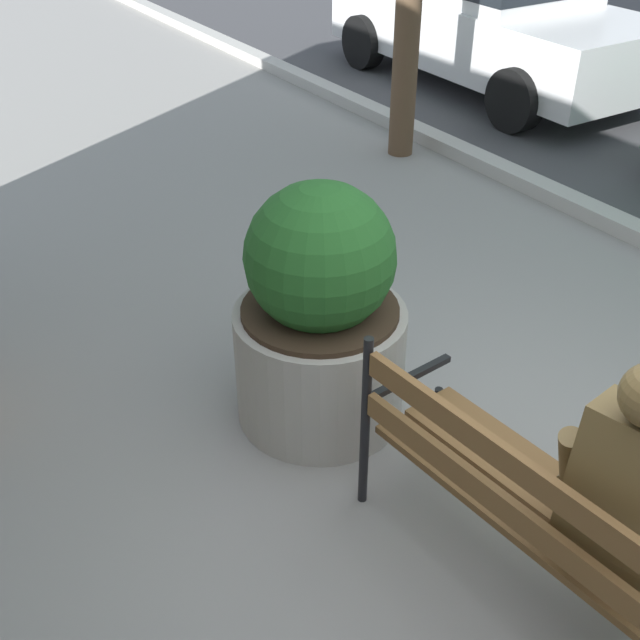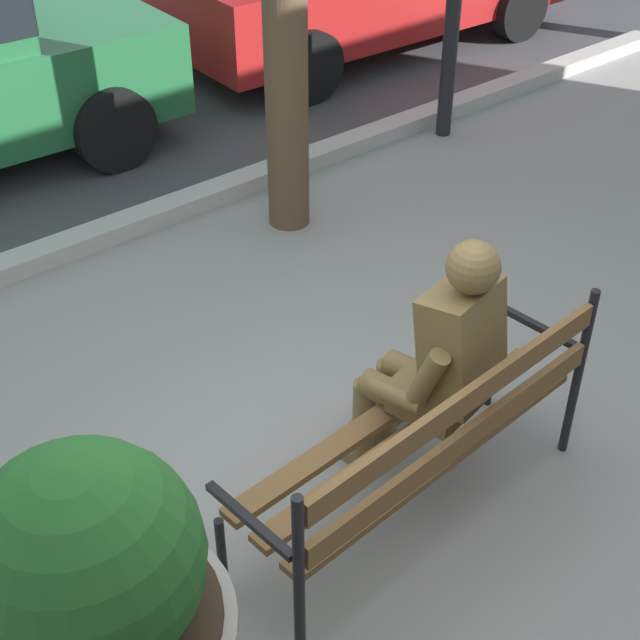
{
  "view_description": "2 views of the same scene",
  "coord_description": "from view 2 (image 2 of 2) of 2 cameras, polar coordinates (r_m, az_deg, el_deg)",
  "views": [
    {
      "loc": [
        1.38,
        -2.1,
        2.82
      ],
      "look_at": [
        -1.4,
        -0.25,
        0.6
      ],
      "focal_mm": 43.97,
      "sensor_mm": 36.0,
      "label": 1
    },
    {
      "loc": [
        -1.98,
        -2.1,
        3.19
      ],
      "look_at": [
        0.13,
        0.49,
        0.75
      ],
      "focal_mm": 51.16,
      "sensor_mm": 36.0,
      "label": 2
    }
  ],
  "objects": [
    {
      "name": "curb_stone",
      "position": [
        6.22,
        -15.2,
        4.59
      ],
      "size": [
        60.0,
        0.2,
        0.12
      ],
      "primitive_type": "cube",
      "color": "#B2AFA8",
      "rests_on": "ground"
    },
    {
      "name": "park_bench",
      "position": [
        3.87,
        6.79,
        -7.23
      ],
      "size": [
        1.83,
        0.66,
        0.95
      ],
      "color": "brown",
      "rests_on": "ground"
    },
    {
      "name": "bronze_statue_seated",
      "position": [
        4.02,
        6.98,
        -2.97
      ],
      "size": [
        0.6,
        0.85,
        1.37
      ],
      "color": "brown",
      "rests_on": "ground"
    },
    {
      "name": "concrete_planter",
      "position": [
        3.22,
        -13.55,
        -18.32
      ],
      "size": [
        0.9,
        0.9,
        1.35
      ],
      "color": "#A8A399",
      "rests_on": "ground"
    },
    {
      "name": "ground_plane",
      "position": [
        4.3,
        2.83,
        -11.74
      ],
      "size": [
        80.0,
        80.0,
        0.0
      ],
      "primitive_type": "plane",
      "color": "gray"
    }
  ]
}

